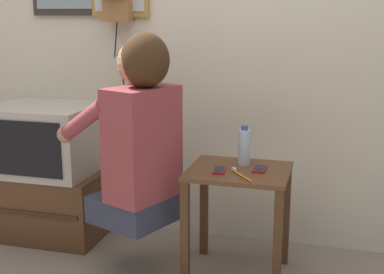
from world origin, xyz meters
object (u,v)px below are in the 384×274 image
at_px(cell_phone_spare, 259,169).
at_px(toothbrush, 241,175).
at_px(person, 138,132).
at_px(water_bottle, 244,146).
at_px(cell_phone_held, 219,170).
at_px(television, 45,139).

relative_size(cell_phone_spare, toothbrush, 0.79).
bearing_deg(person, cell_phone_spare, -53.19).
bearing_deg(toothbrush, water_bottle, 57.79).
distance_m(cell_phone_held, toothbrush, 0.13).
xyz_separation_m(person, television, (-0.73, 0.34, -0.16)).
height_order(television, toothbrush, television).
bearing_deg(water_bottle, person, -155.23).
distance_m(person, cell_phone_spare, 0.63).
distance_m(television, water_bottle, 1.22).
height_order(cell_phone_held, cell_phone_spare, same).
relative_size(person, water_bottle, 4.72).
bearing_deg(television, water_bottle, -5.56).
bearing_deg(cell_phone_held, television, 159.59).
xyz_separation_m(television, cell_phone_spare, (1.31, -0.19, -0.02)).
relative_size(television, cell_phone_spare, 4.81).
bearing_deg(cell_phone_spare, toothbrush, -118.65).
xyz_separation_m(person, water_bottle, (0.49, 0.23, -0.09)).
height_order(television, water_bottle, television).
bearing_deg(person, cell_phone_held, -56.94).
xyz_separation_m(television, cell_phone_held, (1.12, -0.27, -0.02)).
height_order(television, cell_phone_spare, television).
relative_size(cell_phone_spare, water_bottle, 0.61).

